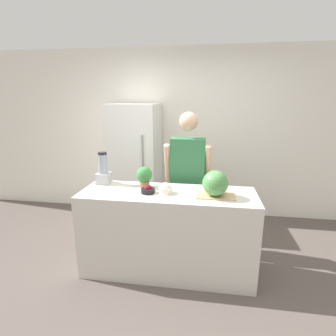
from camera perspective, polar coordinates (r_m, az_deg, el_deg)
name	(u,v)px	position (r m, az deg, el deg)	size (l,w,h in m)	color
ground_plane	(163,287)	(2.89, -1.08, -24.51)	(14.00, 14.00, 0.00)	#564C47
wall_back	(183,134)	(4.20, 3.28, 7.39)	(8.00, 0.06, 2.60)	white
counter_island	(168,232)	(2.89, -0.09, -13.74)	(1.81, 0.61, 0.90)	beige
refrigerator	(136,164)	(4.00, -7.05, 0.91)	(0.69, 0.74, 1.77)	white
person	(187,180)	(3.22, 4.26, -2.63)	(0.55, 0.27, 1.69)	gray
cutting_board	(216,196)	(2.64, 10.31, -5.93)	(0.38, 0.23, 0.01)	tan
watermelon	(215,183)	(2.58, 10.25, -3.28)	(0.25, 0.25, 0.25)	#4C8C47
bowl_cherries	(148,190)	(2.68, -4.39, -4.78)	(0.14, 0.14, 0.09)	black
bowl_cream	(166,189)	(2.67, -0.52, -4.59)	(0.14, 0.14, 0.11)	beige
blender	(103,171)	(3.04, -13.90, -0.63)	(0.15, 0.15, 0.36)	#B7B7BC
potted_plant	(144,176)	(2.84, -5.18, -1.71)	(0.17, 0.17, 0.23)	#996647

